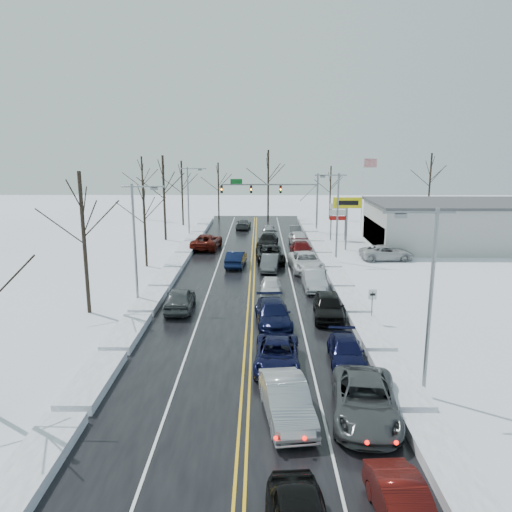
{
  "coord_description": "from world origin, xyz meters",
  "views": [
    {
      "loc": [
        0.68,
        -39.85,
        11.69
      ],
      "look_at": [
        0.37,
        1.45,
        2.5
      ],
      "focal_mm": 35.0,
      "sensor_mm": 36.0,
      "label": 1
    }
  ],
  "objects_px": {
    "flagpole": "(364,188)",
    "oncoming_car_0": "(236,266)",
    "dealership_building": "(459,224)",
    "tires_plus_sign": "(347,206)",
    "traffic_signal_mast": "(280,192)"
  },
  "relations": [
    {
      "from": "tires_plus_sign",
      "to": "traffic_signal_mast",
      "type": "bearing_deg",
      "value": 120.46
    },
    {
      "from": "flagpole",
      "to": "oncoming_car_0",
      "type": "xyz_separation_m",
      "value": [
        -16.82,
        -22.04,
        -5.93
      ]
    },
    {
      "from": "tires_plus_sign",
      "to": "dealership_building",
      "type": "xyz_separation_m",
      "value": [
        13.48,
        2.01,
        -2.34
      ]
    },
    {
      "from": "flagpole",
      "to": "dealership_building",
      "type": "distance_m",
      "value": 15.24
    },
    {
      "from": "tires_plus_sign",
      "to": "oncoming_car_0",
      "type": "xyz_separation_m",
      "value": [
        -12.15,
        -8.03,
        -4.99
      ]
    },
    {
      "from": "tires_plus_sign",
      "to": "dealership_building",
      "type": "bearing_deg",
      "value": 8.47
    },
    {
      "from": "flagpole",
      "to": "dealership_building",
      "type": "height_order",
      "value": "flagpole"
    },
    {
      "from": "traffic_signal_mast",
      "to": "dealership_building",
      "type": "distance_m",
      "value": 23.01
    },
    {
      "from": "tires_plus_sign",
      "to": "dealership_building",
      "type": "distance_m",
      "value": 13.82
    },
    {
      "from": "traffic_signal_mast",
      "to": "flagpole",
      "type": "height_order",
      "value": "flagpole"
    },
    {
      "from": "flagpole",
      "to": "tires_plus_sign",
      "type": "bearing_deg",
      "value": -108.44
    },
    {
      "from": "tires_plus_sign",
      "to": "flagpole",
      "type": "height_order",
      "value": "flagpole"
    },
    {
      "from": "flagpole",
      "to": "oncoming_car_0",
      "type": "height_order",
      "value": "flagpole"
    },
    {
      "from": "tires_plus_sign",
      "to": "oncoming_car_0",
      "type": "height_order",
      "value": "tires_plus_sign"
    },
    {
      "from": "traffic_signal_mast",
      "to": "flagpole",
      "type": "distance_m",
      "value": 11.9
    }
  ]
}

